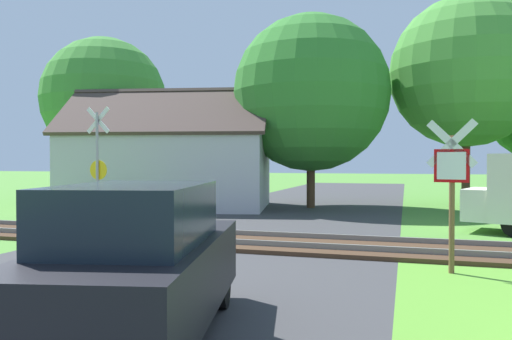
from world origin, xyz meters
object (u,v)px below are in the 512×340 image
Objects in this scene: crossing_sign_far at (98,160)px; parked_car at (140,264)px; stop_sign_near at (452,182)px; house at (171,167)px; tree_center at (311,93)px; tree_left at (104,100)px; tree_right at (467,72)px.

crossing_sign_far reaches higher than parked_car.
crossing_sign_far is at bearing -9.17° from stop_sign_near.
tree_center is at bearing 3.51° from house.
tree_center is (5.96, 1.58, 3.23)m from house.
parked_car is (-3.61, -4.70, -0.77)m from stop_sign_near.
house reaches higher than crossing_sign_far.
parked_car is at bearing 66.27° from stop_sign_near.
tree_left reaches higher than crossing_sign_far.
tree_right is 2.16× the size of parked_car.
stop_sign_near is 0.30× the size of tree_right.
tree_left is at bearing -25.12° from stop_sign_near.
house is at bearing 96.05° from crossing_sign_far.
crossing_sign_far is 0.45× the size of tree_center.
tree_right is (1.70, 13.80, 4.25)m from stop_sign_near.
stop_sign_near is 11.28m from crossing_sign_far.
house reaches higher than stop_sign_near.
house is (-10.76, 10.45, 0.11)m from stop_sign_near.
tree_left reaches higher than parked_car.
tree_right is (17.28, 1.23, 0.73)m from tree_left.
house reaches higher than parked_car.
tree_right reaches higher than stop_sign_near.
tree_center reaches higher than tree_left.
stop_sign_near is at bearing -55.44° from house.
crossing_sign_far reaches higher than stop_sign_near.
house is (-0.38, 6.06, -0.30)m from crossing_sign_far.
crossing_sign_far is 10.18m from tree_left.
crossing_sign_far is at bearing 114.52° from parked_car.
house is 1.06× the size of tree_right.
tree_center is at bearing -164.74° from tree_right.
tree_left reaches higher than stop_sign_near.
tree_left is at bearing 144.95° from house.
parked_car is at bearing -85.93° from tree_center.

